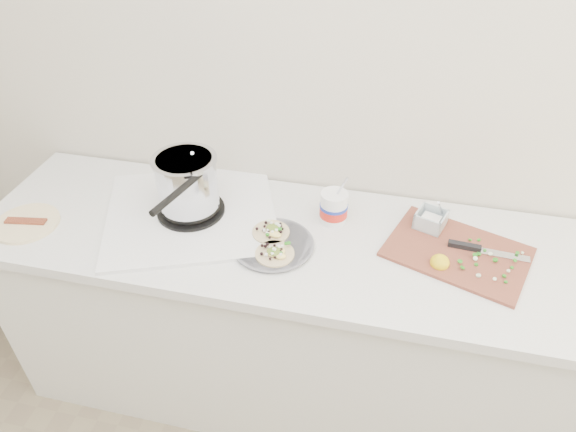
% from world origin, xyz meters
% --- Properties ---
extents(counter, '(2.44, 0.66, 0.90)m').
position_xyz_m(counter, '(0.00, 1.43, 0.45)').
color(counter, silver).
rests_on(counter, ground).
extents(stove, '(0.77, 0.74, 0.29)m').
position_xyz_m(stove, '(-0.48, 1.46, 1.00)').
color(stove, silver).
rests_on(stove, counter).
extents(taco_plate, '(0.28, 0.28, 0.04)m').
position_xyz_m(taco_plate, '(-0.15, 1.35, 0.92)').
color(taco_plate, slate).
rests_on(taco_plate, counter).
extents(tub, '(0.10, 0.10, 0.22)m').
position_xyz_m(tub, '(0.03, 1.54, 0.97)').
color(tub, white).
rests_on(tub, counter).
extents(cutboard, '(0.52, 0.44, 0.07)m').
position_xyz_m(cutboard, '(0.46, 1.47, 0.92)').
color(cutboard, brown).
rests_on(cutboard, counter).
extents(bacon_plate, '(0.23, 0.23, 0.02)m').
position_xyz_m(bacon_plate, '(-1.03, 1.27, 0.91)').
color(bacon_plate, beige).
rests_on(bacon_plate, counter).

